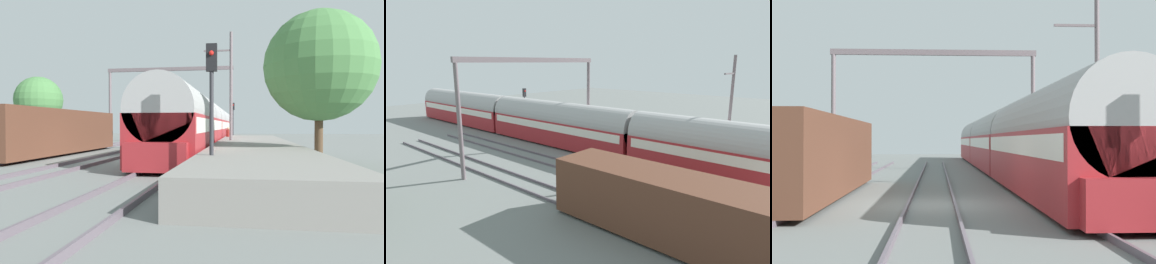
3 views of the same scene
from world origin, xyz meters
TOP-DOWN VIEW (x-y plane):
  - passenger_train at (4.39, 18.61)m, footprint 2.93×49.20m
  - freight_car at (-4.39, 2.33)m, footprint 2.80×13.00m
  - person_crossing at (6.32, 11.70)m, footprint 0.37×0.46m
  - railway_signal_far at (6.31, 25.85)m, footprint 0.36×0.30m
  - catenary_gantry at (0.00, 16.84)m, footprint 13.18×0.28m
  - catenary_pole_east_mid at (6.74, 4.58)m, footprint 1.90×0.20m

SIDE VIEW (x-z plane):
  - person_crossing at x=6.32m, z-range 0.16..1.89m
  - freight_car at x=-4.39m, z-range 0.12..2.82m
  - passenger_train at x=4.39m, z-range 0.06..3.88m
  - railway_signal_far at x=6.31m, z-range 0.69..5.41m
  - catenary_pole_east_mid at x=6.74m, z-range 0.15..8.15m
  - catenary_gantry at x=0.00m, z-range 1.75..9.61m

